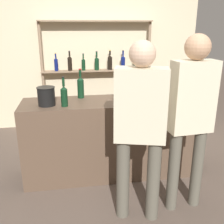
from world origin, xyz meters
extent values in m
plane|color=brown|center=(0.00, 0.00, 0.00)|extent=(16.00, 16.00, 0.00)
cube|color=brown|center=(0.00, 0.00, 0.48)|extent=(2.14, 0.58, 0.96)
cube|color=beige|center=(0.00, 1.89, 1.40)|extent=(3.74, 0.12, 2.80)
cylinder|color=#897056|center=(-0.95, 1.71, 0.95)|extent=(0.05, 0.05, 1.90)
cylinder|color=#897056|center=(0.95, 1.71, 0.95)|extent=(0.05, 0.05, 1.90)
cube|color=#897056|center=(0.00, 1.71, 1.89)|extent=(1.95, 0.18, 0.02)
cube|color=#897056|center=(0.00, 1.71, 1.04)|extent=(1.95, 0.18, 0.02)
cylinder|color=#0F1956|center=(-0.71, 1.71, 1.15)|extent=(0.06, 0.06, 0.20)
cone|color=#0F1956|center=(-0.71, 1.71, 1.27)|extent=(0.06, 0.06, 0.03)
cylinder|color=#0F1956|center=(-0.71, 1.71, 1.32)|extent=(0.02, 0.02, 0.07)
cylinder|color=gold|center=(-0.71, 1.71, 1.36)|extent=(0.03, 0.03, 0.01)
cylinder|color=black|center=(-0.47, 1.71, 1.16)|extent=(0.08, 0.08, 0.22)
cone|color=black|center=(-0.47, 1.71, 1.29)|extent=(0.08, 0.08, 0.03)
cylinder|color=black|center=(-0.47, 1.71, 1.35)|extent=(0.03, 0.03, 0.08)
cylinder|color=#232328|center=(-0.47, 1.71, 1.39)|extent=(0.03, 0.03, 0.01)
cylinder|color=black|center=(-0.24, 1.71, 1.14)|extent=(0.07, 0.07, 0.18)
cone|color=black|center=(-0.24, 1.71, 1.25)|extent=(0.07, 0.07, 0.03)
cylinder|color=black|center=(-0.24, 1.71, 1.30)|extent=(0.02, 0.02, 0.07)
cylinder|color=#232328|center=(-0.24, 1.71, 1.34)|extent=(0.03, 0.03, 0.01)
cylinder|color=black|center=(0.00, 1.71, 1.15)|extent=(0.08, 0.08, 0.20)
cone|color=black|center=(0.00, 1.71, 1.27)|extent=(0.08, 0.08, 0.04)
cylinder|color=black|center=(0.00, 1.71, 1.33)|extent=(0.03, 0.03, 0.09)
cylinder|color=#232328|center=(0.00, 1.71, 1.38)|extent=(0.03, 0.03, 0.01)
cylinder|color=black|center=(0.24, 1.71, 1.16)|extent=(0.08, 0.08, 0.22)
cone|color=black|center=(0.24, 1.71, 1.29)|extent=(0.08, 0.08, 0.04)
cylinder|color=black|center=(0.24, 1.71, 1.35)|extent=(0.03, 0.03, 0.08)
cylinder|color=gold|center=(0.24, 1.71, 1.39)|extent=(0.03, 0.03, 0.01)
cylinder|color=#0F1956|center=(0.47, 1.71, 1.16)|extent=(0.08, 0.08, 0.21)
cone|color=#0F1956|center=(0.47, 1.71, 1.28)|extent=(0.08, 0.08, 0.03)
cylinder|color=#0F1956|center=(0.47, 1.71, 1.34)|extent=(0.03, 0.03, 0.08)
cylinder|color=#232328|center=(0.47, 1.71, 1.39)|extent=(0.03, 0.03, 0.01)
cylinder|color=black|center=(0.71, 1.71, 1.15)|extent=(0.08, 0.08, 0.18)
cone|color=black|center=(0.71, 1.71, 1.25)|extent=(0.08, 0.08, 0.04)
cylinder|color=black|center=(0.71, 1.71, 1.31)|extent=(0.03, 0.03, 0.08)
cylinder|color=gold|center=(0.71, 1.71, 1.36)|extent=(0.03, 0.03, 0.01)
cylinder|color=black|center=(0.92, 0.12, 1.08)|extent=(0.07, 0.07, 0.23)
cone|color=black|center=(0.92, 0.12, 1.21)|extent=(0.07, 0.07, 0.03)
cylinder|color=black|center=(0.92, 0.12, 1.28)|extent=(0.03, 0.03, 0.09)
cylinder|color=black|center=(0.92, 0.12, 1.33)|extent=(0.03, 0.03, 0.01)
cylinder|color=#0F1956|center=(0.37, -0.15, 1.08)|extent=(0.07, 0.07, 0.23)
cone|color=#0F1956|center=(0.37, -0.15, 1.21)|extent=(0.07, 0.07, 0.03)
cylinder|color=#0F1956|center=(0.37, -0.15, 1.27)|extent=(0.03, 0.03, 0.07)
cylinder|color=maroon|center=(0.37, -0.15, 1.31)|extent=(0.03, 0.03, 0.01)
cylinder|color=black|center=(-0.36, 0.19, 1.08)|extent=(0.08, 0.08, 0.22)
cone|color=black|center=(-0.36, 0.19, 1.21)|extent=(0.08, 0.08, 0.04)
cylinder|color=black|center=(-0.36, 0.19, 1.27)|extent=(0.03, 0.03, 0.09)
cylinder|color=maroon|center=(-0.36, 0.19, 1.32)|extent=(0.03, 0.03, 0.01)
cylinder|color=silver|center=(0.08, 0.06, 1.07)|extent=(0.08, 0.08, 0.20)
cone|color=silver|center=(0.08, 0.06, 1.19)|extent=(0.08, 0.08, 0.04)
cylinder|color=silver|center=(0.08, 0.06, 1.25)|extent=(0.03, 0.03, 0.08)
cylinder|color=black|center=(0.08, 0.06, 1.29)|extent=(0.03, 0.03, 0.01)
cylinder|color=black|center=(0.52, -0.14, 1.06)|extent=(0.08, 0.08, 0.20)
cone|color=black|center=(0.52, -0.14, 1.18)|extent=(0.08, 0.08, 0.03)
cylinder|color=black|center=(0.52, -0.14, 1.24)|extent=(0.03, 0.03, 0.08)
cylinder|color=gold|center=(0.52, -0.14, 1.29)|extent=(0.03, 0.03, 0.01)
cylinder|color=black|center=(-0.55, -0.14, 1.06)|extent=(0.07, 0.07, 0.19)
cone|color=black|center=(-0.55, -0.14, 1.17)|extent=(0.07, 0.07, 0.03)
cylinder|color=black|center=(-0.55, -0.14, 1.24)|extent=(0.03, 0.03, 0.10)
cylinder|color=black|center=(-0.55, -0.14, 1.29)|extent=(0.03, 0.03, 0.01)
cylinder|color=silver|center=(0.32, 0.16, 0.97)|extent=(0.06, 0.06, 0.00)
cylinder|color=silver|center=(0.32, 0.16, 1.01)|extent=(0.01, 0.01, 0.07)
cone|color=silver|center=(0.32, 0.16, 1.08)|extent=(0.08, 0.08, 0.08)
cylinder|color=black|center=(-0.75, -0.08, 1.06)|extent=(0.19, 0.19, 0.20)
cylinder|color=black|center=(-0.75, -0.08, 1.17)|extent=(0.20, 0.20, 0.01)
cylinder|color=silver|center=(0.80, -0.12, 1.03)|extent=(0.11, 0.11, 0.13)
sphere|color=tan|center=(0.82, -0.15, 1.03)|extent=(0.02, 0.02, 0.02)
sphere|color=tan|center=(0.78, -0.09, 1.00)|extent=(0.02, 0.02, 0.02)
sphere|color=tan|center=(0.80, -0.09, 0.99)|extent=(0.02, 0.02, 0.02)
sphere|color=tan|center=(0.84, -0.11, 1.02)|extent=(0.02, 0.02, 0.02)
sphere|color=tan|center=(0.81, -0.12, 0.98)|extent=(0.02, 0.02, 0.02)
sphere|color=tan|center=(0.78, -0.09, 0.98)|extent=(0.02, 0.02, 0.02)
sphere|color=tan|center=(0.81, -0.09, 1.03)|extent=(0.02, 0.02, 0.02)
cylinder|color=#575347|center=(0.25, -0.90, 0.41)|extent=(0.13, 0.13, 0.83)
cylinder|color=#575347|center=(-0.03, -0.82, 0.41)|extent=(0.13, 0.13, 0.83)
cube|color=beige|center=(0.11, -0.86, 1.16)|extent=(0.49, 0.31, 0.66)
sphere|color=#DBB293|center=(0.11, -0.86, 1.60)|extent=(0.22, 0.22, 0.22)
cylinder|color=#575347|center=(0.76, -0.77, 0.43)|extent=(0.12, 0.12, 0.85)
cylinder|color=#575347|center=(0.50, -0.79, 0.43)|extent=(0.12, 0.12, 0.85)
cube|color=beige|center=(0.63, -0.78, 1.19)|extent=(0.43, 0.22, 0.67)
sphere|color=tan|center=(0.63, -0.78, 1.64)|extent=(0.23, 0.23, 0.23)
camera|label=1|loc=(-0.47, -2.97, 1.82)|focal=42.00mm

